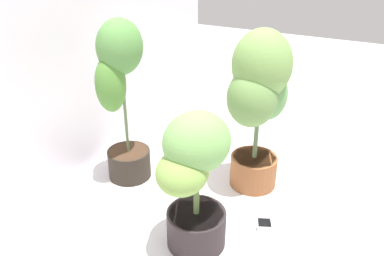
# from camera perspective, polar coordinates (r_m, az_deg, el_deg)

# --- Properties ---
(ground_plane) EXTENTS (8.00, 8.00, 0.00)m
(ground_plane) POSITION_cam_1_polar(r_m,az_deg,el_deg) (2.20, 2.43, -10.78)
(ground_plane) COLOR silver
(ground_plane) RESTS_ON ground
(mylar_back_wall) EXTENTS (3.20, 0.01, 2.00)m
(mylar_back_wall) POSITION_cam_1_polar(r_m,az_deg,el_deg) (2.26, -18.19, 16.84)
(mylar_back_wall) COLOR silver
(mylar_back_wall) RESTS_ON ground
(potted_plant_back_center) EXTENTS (0.32, 0.27, 0.94)m
(potted_plant_back_center) POSITION_cam_1_polar(r_m,az_deg,el_deg) (2.19, -10.17, 4.85)
(potted_plant_back_center) COLOR #2C241C
(potted_plant_back_center) RESTS_ON ground
(potted_plant_front_right) EXTENTS (0.42, 0.40, 0.91)m
(potted_plant_front_right) POSITION_cam_1_polar(r_m,az_deg,el_deg) (2.11, 9.60, 4.47)
(potted_plant_front_right) COLOR #975932
(potted_plant_front_right) RESTS_ON ground
(potted_plant_front_left) EXTENTS (0.42, 0.38, 0.68)m
(potted_plant_front_left) POSITION_cam_1_polar(r_m,az_deg,el_deg) (1.73, 0.22, -7.08)
(potted_plant_front_left) COLOR #2E2526
(potted_plant_front_left) RESTS_ON ground
(hygrometer_box) EXTENTS (0.10, 0.10, 0.03)m
(hygrometer_box) POSITION_cam_1_polar(r_m,az_deg,el_deg) (2.08, 10.37, -13.49)
(hygrometer_box) COLOR white
(hygrometer_box) RESTS_ON ground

